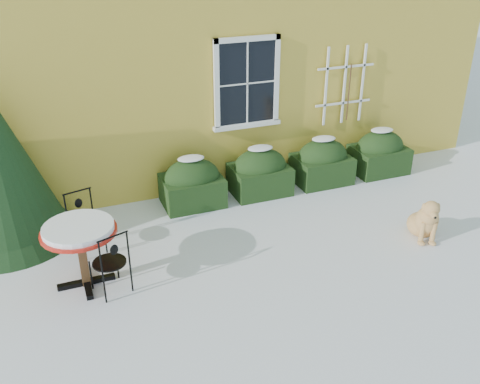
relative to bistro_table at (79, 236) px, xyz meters
name	(u,v)px	position (x,y,z in m)	size (l,w,h in m)	color
ground	(266,278)	(2.38, -0.79, -0.78)	(80.00, 80.00, 0.00)	white
hedge_row	(292,167)	(4.03, 1.76, -0.38)	(4.95, 0.80, 0.91)	black
bistro_table	(79,236)	(0.00, 0.00, 0.00)	(1.01, 1.01, 0.94)	black
patio_chair_near	(111,262)	(0.33, -0.30, -0.30)	(0.53, 0.53, 0.95)	black
patio_chair_far	(85,223)	(0.14, 0.89, -0.30)	(0.52, 0.51, 0.95)	black
dog	(425,221)	(5.16, -0.70, -0.48)	(0.64, 0.80, 0.75)	tan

